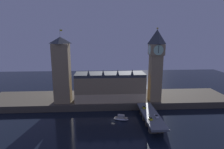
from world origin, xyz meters
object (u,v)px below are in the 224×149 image
Objects in this scene: clock_tower at (156,63)px; car_northbound_lead at (144,107)px; car_southbound_lead at (156,116)px; boat_upstream at (121,118)px; car_northbound_trail at (151,119)px; street_lamp_near at (149,118)px; victoria_tower at (62,70)px; pedestrian_far_rail at (141,107)px; pedestrian_near_rail at (148,120)px.

clock_tower reaches higher than car_northbound_lead.
boat_upstream is at bearing 156.11° from car_southbound_lead.
clock_tower reaches higher than car_northbound_trail.
car_northbound_trail is at bearing 64.74° from street_lamp_near.
pedestrian_far_rail is (63.56, -22.53, -25.96)m from victoria_tower.
victoria_tower reaches higher than car_southbound_lead.
car_southbound_lead is at bearing 39.81° from pedestrian_near_rail.
pedestrian_near_rail is at bearing 83.03° from street_lamp_near.
car_northbound_trail is 2.15× the size of pedestrian_near_rail.
street_lamp_near is at bearing -115.26° from car_northbound_trail.
street_lamp_near is 26.94m from boat_upstream.
pedestrian_far_rail is at bearing 18.90° from boat_upstream.
pedestrian_far_rail reaches higher than car_northbound_trail.
car_northbound_lead reaches higher than car_northbound_trail.
street_lamp_near is (63.16, -47.88, -22.63)m from victoria_tower.
clock_tower is at bearing 76.57° from car_southbound_lead.
car_northbound_trail is at bearing -90.00° from car_northbound_lead.
car_northbound_lead is 0.97× the size of car_southbound_lead.
car_northbound_lead is 0.38× the size of boat_upstream.
boat_upstream is at bearing -161.46° from car_northbound_lead.
car_southbound_lead is at bearing -103.43° from clock_tower.
boat_upstream is (-16.06, -5.50, -5.96)m from pedestrian_far_rail.
victoria_tower is 5.30× the size of boat_upstream.
pedestrian_far_rail reaches higher than boat_upstream.
clock_tower is 13.84× the size of car_southbound_lead.
victoria_tower reaches higher than car_northbound_lead.
clock_tower is 49.19m from car_southbound_lead.
pedestrian_near_rail is at bearing -110.68° from clock_tower.
pedestrian_near_rail is 22.08m from pedestrian_far_rail.
victoria_tower is 82.45m from car_northbound_trail.
car_southbound_lead is 2.52× the size of pedestrian_far_rail.
clock_tower is 56.44m from street_lamp_near.
victoria_tower is 81.88m from pedestrian_near_rail.
clock_tower is 14.24× the size of car_northbound_lead.
clock_tower reaches higher than pedestrian_far_rail.
clock_tower is at bearing -1.28° from victoria_tower.
pedestrian_near_rail is (-2.47, -2.81, 0.33)m from car_northbound_trail.
victoria_tower is 8.93× the size of street_lamp_near.
car_southbound_lead is at bearing 50.42° from street_lamp_near.
victoria_tower is 13.50× the size of car_southbound_lead.
pedestrian_far_rail is at bearing 90.00° from pedestrian_near_rail.
car_northbound_trail is 0.86× the size of car_southbound_lead.
car_northbound_lead is at bearing 83.81° from pedestrian_near_rail.
pedestrian_far_rail reaches higher than car_southbound_lead.
pedestrian_far_rail is 0.26× the size of street_lamp_near.
car_southbound_lead is (-8.75, -36.65, -31.61)m from clock_tower.
pedestrian_near_rail is at bearing -140.19° from car_southbound_lead.
victoria_tower is 13.89× the size of car_northbound_lead.
victoria_tower is at bearing 147.67° from car_northbound_trail.
pedestrian_near_rail is at bearing -96.19° from car_northbound_lead.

